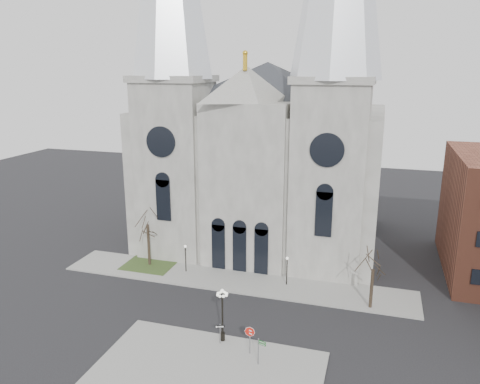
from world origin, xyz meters
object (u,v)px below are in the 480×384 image
(stop_sign, at_px, (250,334))
(street_name_sign, at_px, (259,350))
(globe_lamp, at_px, (222,308))
(one_way_sign, at_px, (220,330))

(stop_sign, height_order, street_name_sign, stop_sign)
(globe_lamp, distance_m, street_name_sign, 4.94)
(stop_sign, xyz_separation_m, globe_lamp, (-2.81, 1.18, 1.31))
(stop_sign, bearing_deg, street_name_sign, -26.30)
(one_way_sign, height_order, street_name_sign, street_name_sign)
(stop_sign, xyz_separation_m, street_name_sign, (1.12, -1.25, -0.41))
(one_way_sign, distance_m, street_name_sign, 4.41)
(globe_lamp, bearing_deg, one_way_sign, -94.63)
(globe_lamp, xyz_separation_m, street_name_sign, (3.94, -2.43, -1.73))
(stop_sign, distance_m, globe_lamp, 3.32)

